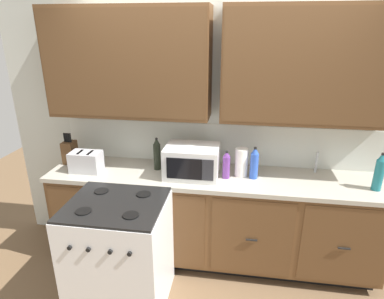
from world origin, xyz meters
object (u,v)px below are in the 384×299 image
Objects in this scene: bottle_blue at (254,163)px; bottle_teal at (379,172)px; toaster at (86,162)px; stove_range at (120,253)px; knife_block at (70,152)px; microwave at (192,161)px; paper_towel_roll at (241,162)px; bottle_dark at (157,154)px; bottle_violet at (226,165)px.

bottle_teal is (1.01, -0.07, 0.02)m from bottle_blue.
stove_range is at bearing -47.93° from toaster.
knife_block is at bearing 176.70° from bottle_teal.
knife_block is at bearing 174.73° from microwave.
paper_towel_roll is at bearing 4.91° from toaster.
microwave is 1.85× the size of paper_towel_roll.
toaster is 0.90× the size of bottle_dark.
bottle_teal reaches higher than bottle_dark.
stove_range is at bearing -145.20° from paper_towel_roll.
knife_block is (-1.25, 0.11, -0.02)m from microwave.
stove_range is at bearing -130.51° from microwave.
bottle_dark is at bearing 12.97° from toaster.
microwave is at bearing -14.56° from bottle_dark.
stove_range is 0.99m from microwave.
bottle_teal reaches higher than bottle_violet.
paper_towel_roll is at bearing 8.37° from microwave.
bottle_teal reaches higher than knife_block.
microwave is at bearing -177.08° from bottle_blue.
bottle_teal is (1.12, -0.11, 0.03)m from paper_towel_roll.
bottle_teal is at bearing 14.85° from stove_range.
bottle_blue is at bearing 7.79° from bottle_violet.
paper_towel_roll is at bearing -1.84° from bottle_dark.
bottle_violet is at bearing -172.21° from bottle_blue.
bottle_blue reaches higher than toaster.
knife_block is 1.06× the size of bottle_blue.
microwave is 1.25m from knife_block.
toaster is 1.08× the size of paper_towel_roll.
bottle_teal is (1.91, -0.14, 0.01)m from bottle_dark.
bottle_violet is at bearing -8.26° from bottle_dark.
bottle_blue is at bearing 30.40° from stove_range.
paper_towel_roll is at bearing 162.00° from bottle_blue.
microwave is at bearing 178.29° from bottle_teal.
bottle_blue is (1.55, 0.09, 0.05)m from toaster.
microwave is 0.31m from bottle_violet.
bottle_violet is at bearing -0.95° from microwave.
stove_range is 3.06× the size of knife_block.
knife_block is (-0.74, 0.71, 0.58)m from stove_range.
knife_block is 1.56m from bottle_violet.
knife_block is 1.21× the size of bottle_violet.
bottle_dark reaches higher than bottle_violet.
knife_block is 0.99× the size of bottle_dark.
knife_block is 0.90m from bottle_dark.
knife_block is 2.81m from bottle_teal.
bottle_violet is at bearing 2.34° from toaster.
paper_towel_roll is 0.15m from bottle_violet.
bottle_violet reaches higher than stove_range.
bottle_dark is at bearing 175.89° from bottle_teal.
microwave is 1.55× the size of knife_block.
bottle_teal reaches higher than stove_range.
paper_towel_roll is 0.79m from bottle_dark.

